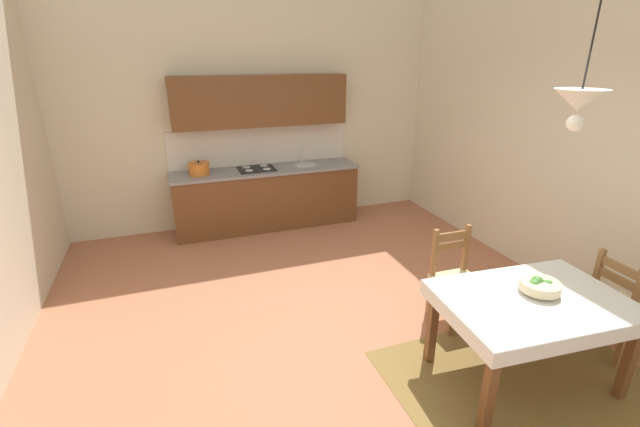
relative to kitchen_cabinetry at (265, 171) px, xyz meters
name	(u,v)px	position (x,y,z in m)	size (l,w,h in m)	color
ground_plane	(337,342)	(-0.04, -2.96, -0.91)	(6.02, 7.07, 0.10)	#AD6B4C
wall_back	(253,81)	(-0.04, 0.33, 1.25)	(6.02, 0.12, 4.22)	beige
wall_right	(606,95)	(2.73, -2.96, 1.25)	(0.12, 7.07, 4.22)	beige
area_rug	(527,385)	(1.17, -4.04, -0.85)	(2.10, 1.60, 0.01)	olive
kitchen_cabinetry	(265,171)	(0.00, 0.00, 0.00)	(2.72, 0.63, 2.20)	brown
dining_table	(531,312)	(1.17, -3.94, -0.23)	(1.46, 1.06, 0.75)	brown
dining_chair_window_side	(621,307)	(2.20, -3.94, -0.41)	(0.44, 0.44, 0.93)	#D1BC89
dining_chair_kitchen_side	(456,279)	(1.16, -3.05, -0.41)	(0.43, 0.43, 0.93)	#D1BC89
fruit_bowl	(539,286)	(1.26, -3.89, -0.04)	(0.30, 0.30, 0.12)	beige
pendant_lamp	(580,102)	(1.15, -3.99, 1.34)	(0.32, 0.32, 0.81)	black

